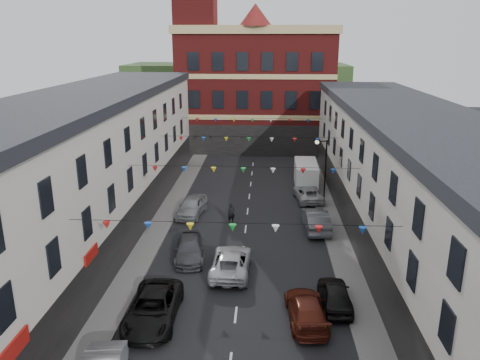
% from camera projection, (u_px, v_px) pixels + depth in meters
% --- Properties ---
extents(ground, '(160.00, 160.00, 0.00)m').
position_uv_depth(ground, '(240.00, 279.00, 29.30)').
color(ground, black).
rests_on(ground, ground).
extents(pavement_left, '(1.80, 64.00, 0.15)m').
position_uv_depth(pavement_left, '(140.00, 260.00, 31.56)').
color(pavement_left, '#605E5B').
rests_on(pavement_left, ground).
extents(pavement_right, '(1.80, 64.00, 0.15)m').
position_uv_depth(pavement_right, '(346.00, 266.00, 30.82)').
color(pavement_right, '#605E5B').
rests_on(pavement_right, ground).
extents(terrace_left, '(8.40, 56.00, 10.70)m').
position_uv_depth(terrace_left, '(54.00, 190.00, 29.34)').
color(terrace_left, silver).
rests_on(terrace_left, ground).
extents(terrace_right, '(8.40, 56.00, 9.70)m').
position_uv_depth(terrace_right, '(435.00, 204.00, 28.22)').
color(terrace_right, beige).
rests_on(terrace_right, ground).
extents(civic_building, '(20.60, 13.30, 18.50)m').
position_uv_depth(civic_building, '(256.00, 87.00, 63.21)').
color(civic_building, maroon).
rests_on(civic_building, ground).
extents(clock_tower, '(5.60, 5.60, 30.00)m').
position_uv_depth(clock_tower, '(196.00, 35.00, 58.83)').
color(clock_tower, maroon).
rests_on(clock_tower, ground).
extents(distant_hill, '(40.00, 14.00, 10.00)m').
position_uv_depth(distant_hill, '(237.00, 91.00, 87.32)').
color(distant_hill, '#304E24').
rests_on(distant_hill, ground).
extents(street_lamp, '(1.10, 0.36, 6.00)m').
position_uv_depth(street_lamp, '(323.00, 163.00, 41.20)').
color(street_lamp, black).
rests_on(street_lamp, ground).
extents(car_left_c, '(2.64, 5.57, 1.54)m').
position_uv_depth(car_left_c, '(153.00, 308.00, 24.74)').
color(car_left_c, black).
rests_on(car_left_c, ground).
extents(car_left_d, '(2.46, 4.88, 1.36)m').
position_uv_depth(car_left_d, '(189.00, 249.00, 31.87)').
color(car_left_d, '#3E4046').
rests_on(car_left_d, ground).
extents(car_left_e, '(2.49, 4.87, 1.59)m').
position_uv_depth(car_left_e, '(192.00, 206.00, 39.70)').
color(car_left_e, gray).
rests_on(car_left_e, ground).
extents(car_right_c, '(2.30, 4.93, 1.39)m').
position_uv_depth(car_right_c, '(306.00, 309.00, 24.75)').
color(car_right_c, '#571C11').
rests_on(car_right_c, ground).
extents(car_right_d, '(1.69, 4.18, 1.43)m').
position_uv_depth(car_right_d, '(335.00, 295.00, 26.13)').
color(car_right_d, black).
rests_on(car_right_d, ground).
extents(car_right_e, '(1.99, 5.09, 1.65)m').
position_uv_depth(car_right_e, '(316.00, 220.00, 36.60)').
color(car_right_e, '#53545B').
rests_on(car_right_e, ground).
extents(car_right_f, '(2.81, 5.09, 1.35)m').
position_uv_depth(car_right_f, '(308.00, 194.00, 43.32)').
color(car_right_f, '#A9ACAE').
rests_on(car_right_f, ground).
extents(moving_car, '(2.58, 5.33, 1.46)m').
position_uv_depth(moving_car, '(231.00, 262.00, 29.95)').
color(moving_car, silver).
rests_on(moving_car, ground).
extents(white_van, '(2.25, 5.63, 2.47)m').
position_uv_depth(white_van, '(306.00, 175.00, 47.37)').
color(white_van, white).
rests_on(white_van, ground).
extents(pedestrian, '(0.71, 0.57, 1.68)m').
position_uv_depth(pedestrian, '(231.00, 213.00, 37.94)').
color(pedestrian, black).
rests_on(pedestrian, ground).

